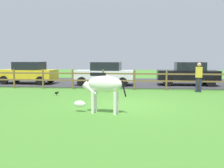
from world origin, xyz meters
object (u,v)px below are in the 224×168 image
parked_car_black (188,73)px  visitor_near_fence (199,76)px  zebra (103,87)px  crow_on_grass (57,93)px  parked_car_yellow (28,73)px  parked_car_white (105,73)px

parked_car_black → visitor_near_fence: bearing=-89.4°
zebra → crow_on_grass: 5.06m
parked_car_yellow → visitor_near_fence: bearing=-15.4°
zebra → parked_car_yellow: bearing=126.3°
zebra → parked_car_yellow: parked_car_yellow is taller
zebra → parked_car_black: size_ratio=0.48×
zebra → parked_car_yellow: (-6.71, 9.13, -0.08)m
crow_on_grass → parked_car_white: 5.15m
zebra → parked_car_black: parked_car_black is taller
visitor_near_fence → parked_car_black: bearing=90.6°
zebra → parked_car_yellow: 11.33m
parked_car_black → parked_car_yellow: size_ratio=0.98×
parked_car_white → parked_car_black: size_ratio=1.01×
zebra → visitor_near_fence: (4.50, 6.05, -0.02)m
crow_on_grass → parked_car_white: bearing=69.0°
parked_car_black → zebra: bearing=-115.6°
crow_on_grass → parked_car_yellow: bearing=126.3°
parked_car_black → parked_car_white: bearing=-174.6°
parked_car_black → parked_car_yellow: (-11.17, -0.18, 0.00)m
zebra → parked_car_yellow: size_ratio=0.47×
parked_car_white → visitor_near_fence: bearing=-25.9°
visitor_near_fence → crow_on_grass: bearing=-164.8°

